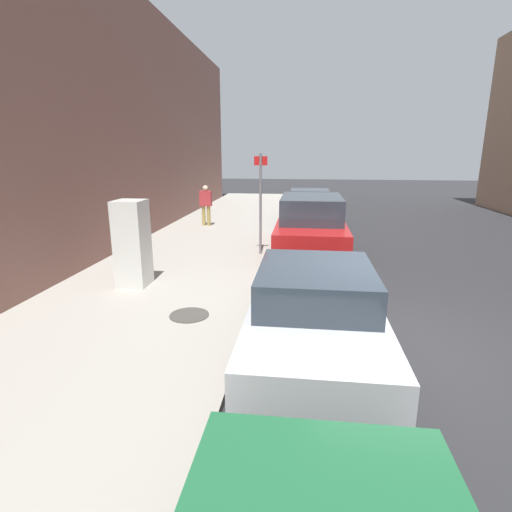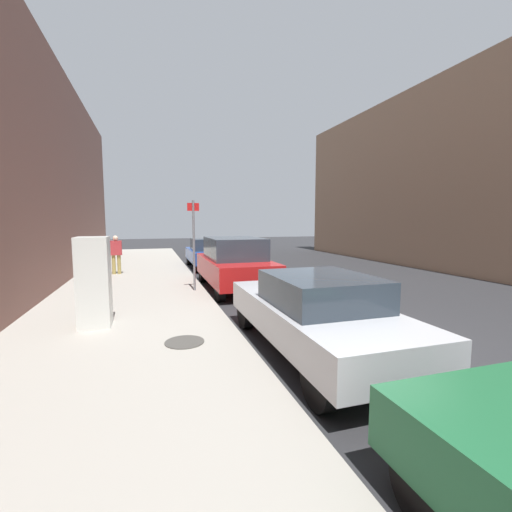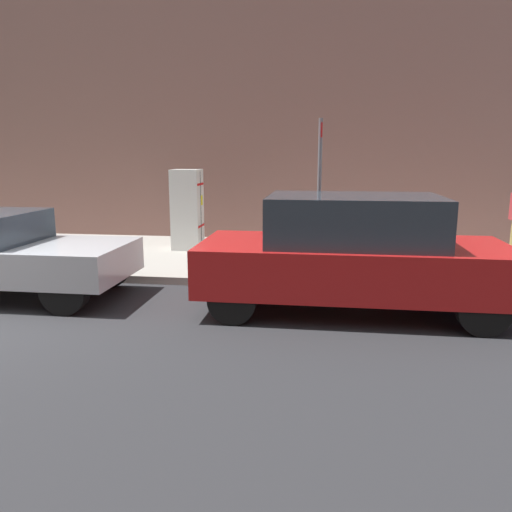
{
  "view_description": "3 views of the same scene",
  "coord_description": "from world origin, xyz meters",
  "px_view_note": "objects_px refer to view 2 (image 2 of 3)",
  "views": [
    {
      "loc": [
        -1.44,
        -5.86,
        2.95
      ],
      "look_at": [
        -2.35,
        1.57,
        1.0
      ],
      "focal_mm": 28.0,
      "sensor_mm": 36.0,
      "label": 1
    },
    {
      "loc": [
        -3.96,
        -5.5,
        2.31
      ],
      "look_at": [
        -1.81,
        1.4,
        1.56
      ],
      "focal_mm": 24.0,
      "sensor_mm": 36.0,
      "label": 2
    },
    {
      "loc": [
        6.12,
        5.23,
        2.33
      ],
      "look_at": [
        -1.13,
        4.22,
        0.83
      ],
      "focal_mm": 35.0,
      "sensor_mm": 36.0,
      "label": 3
    }
  ],
  "objects_px": {
    "discarded_refrigerator": "(94,282)",
    "street_sign_post": "(194,241)",
    "pedestrian_walking_far": "(116,252)",
    "parked_hatchback_blue": "(208,253)",
    "parked_suv_red": "(234,263)",
    "parked_sedan_silver": "(315,312)"
  },
  "relations": [
    {
      "from": "discarded_refrigerator",
      "to": "parked_suv_red",
      "type": "distance_m",
      "value": 5.24
    },
    {
      "from": "discarded_refrigerator",
      "to": "parked_sedan_silver",
      "type": "bearing_deg",
      "value": -31.49
    },
    {
      "from": "discarded_refrigerator",
      "to": "pedestrian_walking_far",
      "type": "relative_size",
      "value": 1.18
    },
    {
      "from": "parked_sedan_silver",
      "to": "pedestrian_walking_far",
      "type": "bearing_deg",
      "value": 112.69
    },
    {
      "from": "street_sign_post",
      "to": "pedestrian_walking_far",
      "type": "xyz_separation_m",
      "value": [
        -2.62,
        4.24,
        -0.66
      ]
    },
    {
      "from": "discarded_refrigerator",
      "to": "street_sign_post",
      "type": "height_order",
      "value": "street_sign_post"
    },
    {
      "from": "discarded_refrigerator",
      "to": "parked_sedan_silver",
      "type": "xyz_separation_m",
      "value": [
        3.82,
        -2.34,
        -0.33
      ]
    },
    {
      "from": "parked_sedan_silver",
      "to": "parked_suv_red",
      "type": "bearing_deg",
      "value": 90.0
    },
    {
      "from": "street_sign_post",
      "to": "pedestrian_walking_far",
      "type": "bearing_deg",
      "value": 121.74
    },
    {
      "from": "pedestrian_walking_far",
      "to": "parked_hatchback_blue",
      "type": "relative_size",
      "value": 0.39
    },
    {
      "from": "parked_hatchback_blue",
      "to": "street_sign_post",
      "type": "bearing_deg",
      "value": -103.33
    },
    {
      "from": "street_sign_post",
      "to": "discarded_refrigerator",
      "type": "bearing_deg",
      "value": -128.25
    },
    {
      "from": "parked_sedan_silver",
      "to": "discarded_refrigerator",
      "type": "bearing_deg",
      "value": 148.51
    },
    {
      "from": "parked_hatchback_blue",
      "to": "parked_suv_red",
      "type": "bearing_deg",
      "value": -90.0
    },
    {
      "from": "street_sign_post",
      "to": "parked_sedan_silver",
      "type": "relative_size",
      "value": 0.61
    },
    {
      "from": "pedestrian_walking_far",
      "to": "parked_hatchback_blue",
      "type": "height_order",
      "value": "pedestrian_walking_far"
    },
    {
      "from": "discarded_refrigerator",
      "to": "parked_hatchback_blue",
      "type": "relative_size",
      "value": 0.46
    },
    {
      "from": "discarded_refrigerator",
      "to": "pedestrian_walking_far",
      "type": "bearing_deg",
      "value": 91.64
    },
    {
      "from": "street_sign_post",
      "to": "parked_hatchback_blue",
      "type": "distance_m",
      "value": 6.18
    },
    {
      "from": "parked_hatchback_blue",
      "to": "discarded_refrigerator",
      "type": "bearing_deg",
      "value": -113.0
    },
    {
      "from": "street_sign_post",
      "to": "parked_sedan_silver",
      "type": "distance_m",
      "value": 5.66
    },
    {
      "from": "street_sign_post",
      "to": "parked_sedan_silver",
      "type": "bearing_deg",
      "value": -75.39
    }
  ]
}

